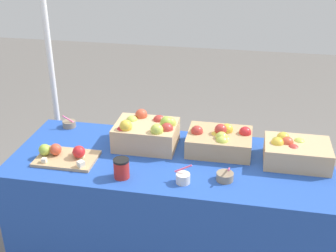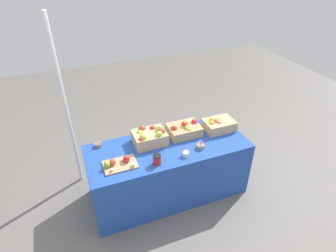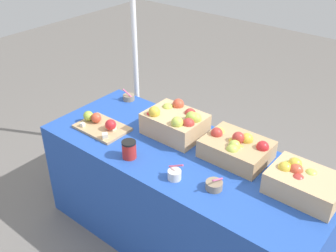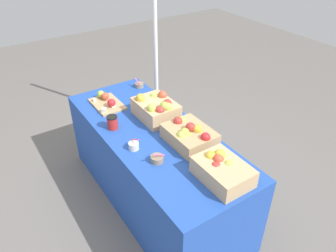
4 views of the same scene
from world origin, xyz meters
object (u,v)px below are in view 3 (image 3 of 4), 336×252
object	(u,v)px
apple_crate_right	(175,122)
sample_bowl_near	(129,97)
tent_pole	(134,36)
apple_crate_left	(303,182)
coffee_cup	(129,149)
sample_bowl_mid	(175,174)
sample_bowl_far	(214,185)
apple_crate_middle	(236,148)
cutting_board_front	(101,125)

from	to	relation	value
apple_crate_right	sample_bowl_near	size ratio (longest dim) A/B	3.93
tent_pole	apple_crate_left	bearing A→B (deg)	-17.94
coffee_cup	tent_pole	distance (m)	1.24
tent_pole	sample_bowl_mid	bearing A→B (deg)	-38.32
apple_crate_right	sample_bowl_far	xyz separation A→B (m)	(0.51, -0.31, -0.07)
tent_pole	apple_crate_middle	bearing A→B (deg)	-21.23
apple_crate_right	apple_crate_middle	bearing A→B (deg)	2.73
sample_bowl_near	sample_bowl_far	xyz separation A→B (m)	(1.09, -0.47, 0.00)
cutting_board_front	sample_bowl_far	world-z (taller)	sample_bowl_far
sample_bowl_far	tent_pole	distance (m)	1.63
apple_crate_middle	sample_bowl_mid	world-z (taller)	apple_crate_middle
sample_bowl_near	sample_bowl_mid	size ratio (longest dim) A/B	0.90
apple_crate_right	sample_bowl_mid	world-z (taller)	apple_crate_right
apple_crate_middle	apple_crate_right	size ratio (longest dim) A/B	1.02
coffee_cup	tent_pole	bearing A→B (deg)	131.21
apple_crate_middle	cutting_board_front	xyz separation A→B (m)	(-0.89, -0.28, -0.04)
apple_crate_middle	apple_crate_right	world-z (taller)	apple_crate_right
apple_crate_left	apple_crate_middle	bearing A→B (deg)	172.31
apple_crate_left	sample_bowl_near	xyz separation A→B (m)	(-1.48, 0.20, -0.05)
sample_bowl_far	coffee_cup	xyz separation A→B (m)	(-0.56, -0.08, 0.03)
apple_crate_middle	sample_bowl_far	bearing A→B (deg)	-79.29
sample_bowl_mid	tent_pole	bearing A→B (deg)	141.68
apple_crate_middle	cutting_board_front	size ratio (longest dim) A/B	1.10
sample_bowl_mid	apple_crate_right	bearing A→B (deg)	127.74
sample_bowl_near	coffee_cup	world-z (taller)	coffee_cup
sample_bowl_far	sample_bowl_mid	bearing A→B (deg)	-162.96
cutting_board_front	tent_pole	size ratio (longest dim) A/B	0.16
apple_crate_left	cutting_board_front	world-z (taller)	apple_crate_left
apple_crate_middle	cutting_board_front	bearing A→B (deg)	-162.35
sample_bowl_near	sample_bowl_far	distance (m)	1.19
apple_crate_left	coffee_cup	size ratio (longest dim) A/B	3.31
coffee_cup	sample_bowl_far	bearing A→B (deg)	7.92
apple_crate_left	sample_bowl_near	world-z (taller)	apple_crate_left
apple_crate_right	tent_pole	distance (m)	1.03
apple_crate_right	tent_pole	world-z (taller)	tent_pole
sample_bowl_near	cutting_board_front	bearing A→B (deg)	-70.78
apple_crate_right	sample_bowl_mid	distance (m)	0.48
apple_crate_right	tent_pole	xyz separation A→B (m)	(-0.85, 0.52, 0.27)
apple_crate_right	sample_bowl_far	distance (m)	0.60
apple_crate_left	apple_crate_middle	distance (m)	0.45
sample_bowl_mid	coffee_cup	size ratio (longest dim) A/B	0.95
coffee_cup	cutting_board_front	bearing A→B (deg)	162.16
sample_bowl_mid	sample_bowl_far	distance (m)	0.23
apple_crate_left	apple_crate_right	bearing A→B (deg)	177.53
sample_bowl_mid	coffee_cup	xyz separation A→B (m)	(-0.34, -0.01, 0.03)
sample_bowl_far	tent_pole	bearing A→B (deg)	148.54
sample_bowl_mid	tent_pole	distance (m)	1.49
sample_bowl_near	apple_crate_right	bearing A→B (deg)	-15.41
sample_bowl_near	sample_bowl_far	world-z (taller)	sample_bowl_far
cutting_board_front	coffee_cup	distance (m)	0.41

